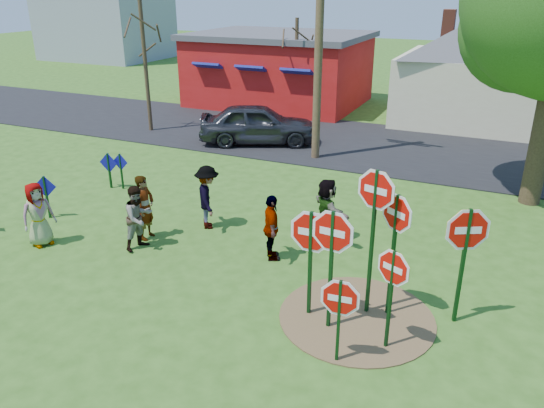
# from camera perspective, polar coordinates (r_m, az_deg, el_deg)

# --- Properties ---
(ground) EXTENTS (120.00, 120.00, 0.00)m
(ground) POSITION_cam_1_polar(r_m,az_deg,el_deg) (13.68, -8.21, -5.41)
(ground) COLOR #2F5718
(ground) RESTS_ON ground
(road) EXTENTS (120.00, 7.50, 0.04)m
(road) POSITION_cam_1_polar(r_m,az_deg,el_deg) (23.48, 6.86, 6.73)
(road) COLOR black
(road) RESTS_ON ground
(dirt_patch) EXTENTS (3.20, 3.20, 0.03)m
(dirt_patch) POSITION_cam_1_polar(r_m,az_deg,el_deg) (11.31, 9.08, -11.92)
(dirt_patch) COLOR brown
(dirt_patch) RESTS_ON ground
(red_building) EXTENTS (9.40, 7.69, 3.90)m
(red_building) POSITION_cam_1_polar(r_m,az_deg,el_deg) (30.94, 0.84, 14.39)
(red_building) COLOR #A71310
(red_building) RESTS_ON ground
(cream_house) EXTENTS (9.40, 9.40, 6.50)m
(cream_house) POSITION_cam_1_polar(r_m,az_deg,el_deg) (28.33, 22.38, 13.97)
(cream_house) COLOR beige
(cream_house) RESTS_ON ground
(distant_building) EXTENTS (10.00, 8.00, 8.00)m
(distant_building) POSITION_cam_1_polar(r_m,az_deg,el_deg) (53.07, -17.55, 19.04)
(distant_building) COLOR #8C939E
(distant_building) RESTS_ON ground
(stop_sign_a) EXTENTS (1.19, 0.08, 2.48)m
(stop_sign_a) POSITION_cam_1_polar(r_m,az_deg,el_deg) (10.49, 4.20, -3.99)
(stop_sign_a) COLOR #0E3513
(stop_sign_a) RESTS_ON ground
(stop_sign_b) EXTENTS (1.06, 0.33, 3.29)m
(stop_sign_b) POSITION_cam_1_polar(r_m,az_deg,el_deg) (10.39, 11.00, -0.22)
(stop_sign_b) COLOR #0E3513
(stop_sign_b) RESTS_ON ground
(stop_sign_c) EXTENTS (0.89, 0.59, 2.81)m
(stop_sign_c) POSITION_cam_1_polar(r_m,az_deg,el_deg) (10.60, 13.14, -2.50)
(stop_sign_c) COLOR #0E3513
(stop_sign_c) RESTS_ON ground
(stop_sign_d) EXTENTS (1.05, 0.56, 2.64)m
(stop_sign_d) POSITION_cam_1_polar(r_m,az_deg,el_deg) (10.81, 20.19, -3.51)
(stop_sign_d) COLOR #0E3513
(stop_sign_d) RESTS_ON ground
(stop_sign_e) EXTENTS (0.96, 0.11, 1.81)m
(stop_sign_e) POSITION_cam_1_polar(r_m,az_deg,el_deg) (9.46, 7.29, -10.64)
(stop_sign_e) COLOR #0E3513
(stop_sign_e) RESTS_ON ground
(stop_sign_f) EXTENTS (0.85, 0.40, 2.17)m
(stop_sign_f) POSITION_cam_1_polar(r_m,az_deg,el_deg) (9.79, 12.84, -7.55)
(stop_sign_f) COLOR #0E3513
(stop_sign_f) RESTS_ON ground
(stop_sign_g) EXTENTS (1.15, 0.13, 2.68)m
(stop_sign_g) POSITION_cam_1_polar(r_m,az_deg,el_deg) (10.03, 6.48, -4.28)
(stop_sign_g) COLOR #0E3513
(stop_sign_g) RESTS_ON ground
(blue_diamond_b) EXTENTS (0.63, 0.25, 1.31)m
(blue_diamond_b) POSITION_cam_1_polar(r_m,az_deg,el_deg) (16.66, -23.14, 1.19)
(blue_diamond_b) COLOR #0E3513
(blue_diamond_b) RESTS_ON ground
(blue_diamond_c) EXTENTS (0.69, 0.07, 1.23)m
(blue_diamond_c) POSITION_cam_1_polar(r_m,az_deg,el_deg) (18.49, -17.14, 3.86)
(blue_diamond_c) COLOR #0E3513
(blue_diamond_c) RESTS_ON ground
(blue_diamond_d) EXTENTS (0.58, 0.06, 1.23)m
(blue_diamond_d) POSITION_cam_1_polar(r_m,az_deg,el_deg) (18.29, -15.95, 3.86)
(blue_diamond_d) COLOR #0E3513
(blue_diamond_d) RESTS_ON ground
(person_a) EXTENTS (0.80, 0.98, 1.72)m
(person_a) POSITION_cam_1_polar(r_m,az_deg,el_deg) (14.99, -23.88, -1.02)
(person_a) COLOR #46488F
(person_a) RESTS_ON ground
(person_b) EXTENTS (0.48, 0.68, 1.78)m
(person_b) POSITION_cam_1_polar(r_m,az_deg,el_deg) (14.45, -13.48, -0.36)
(person_b) COLOR #217974
(person_b) RESTS_ON ground
(person_c) EXTENTS (0.83, 0.97, 1.71)m
(person_c) POSITION_cam_1_polar(r_m,az_deg,el_deg) (13.95, -14.17, -1.43)
(person_c) COLOR brown
(person_c) RESTS_ON ground
(person_d) EXTENTS (1.22, 1.34, 1.80)m
(person_d) POSITION_cam_1_polar(r_m,az_deg,el_deg) (14.80, -6.94, 0.73)
(person_d) COLOR #2F2F33
(person_d) RESTS_ON ground
(person_e) EXTENTS (0.86, 1.07, 1.70)m
(person_e) POSITION_cam_1_polar(r_m,az_deg,el_deg) (12.98, -0.06, -2.59)
(person_e) COLOR #4E2A55
(person_e) RESTS_ON ground
(person_f) EXTENTS (1.52, 1.51, 1.75)m
(person_f) POSITION_cam_1_polar(r_m,az_deg,el_deg) (13.96, 5.92, -0.70)
(person_f) COLOR #22562C
(person_f) RESTS_ON ground
(suv) EXTENTS (5.29, 3.81, 1.67)m
(suv) POSITION_cam_1_polar(r_m,az_deg,el_deg) (22.81, -1.54, 8.63)
(suv) COLOR #2F2F34
(suv) RESTS_ON road
(utility_pole) EXTENTS (2.42, 0.33, 9.91)m
(utility_pole) POSITION_cam_1_polar(r_m,az_deg,el_deg) (20.18, 5.15, 19.21)
(utility_pole) COLOR #4C3823
(utility_pole) RESTS_ON ground
(bare_tree_west) EXTENTS (1.80, 1.80, 5.86)m
(bare_tree_west) POSITION_cam_1_polar(r_m,az_deg,el_deg) (25.09, -13.63, 16.09)
(bare_tree_west) COLOR #382819
(bare_tree_west) RESTS_ON ground
(bare_tree_east) EXTENTS (1.80, 1.80, 4.91)m
(bare_tree_east) POSITION_cam_1_polar(r_m,az_deg,el_deg) (26.80, 2.65, 15.70)
(bare_tree_east) COLOR #382819
(bare_tree_east) RESTS_ON ground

